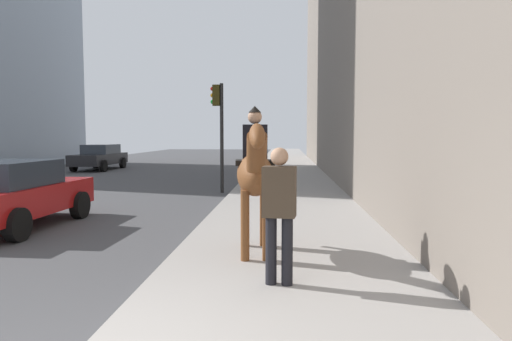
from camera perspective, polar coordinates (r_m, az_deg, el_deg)
The scene contains 5 objects.
mounted_horse_near at distance 7.00m, azimuth -0.12°, elevation -0.20°, with size 2.15×0.70×2.30m.
pedestrian_greeting at distance 5.60m, azimuth 2.93°, elevation -4.52°, with size 0.31×0.43×1.70m.
car_near_lane at distance 27.50m, azimuth -18.97°, elevation 1.65°, with size 4.55×1.94×1.44m.
car_mid_lane at distance 10.89m, azimuth -28.41°, elevation -2.52°, with size 3.94×2.10×1.44m.
traffic_light_near_curb at distance 15.55m, azimuth -4.65°, elevation 6.36°, with size 0.20×0.44×3.71m.
Camera 1 is at (-3.31, -1.77, 1.97)m, focal length 31.96 mm.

